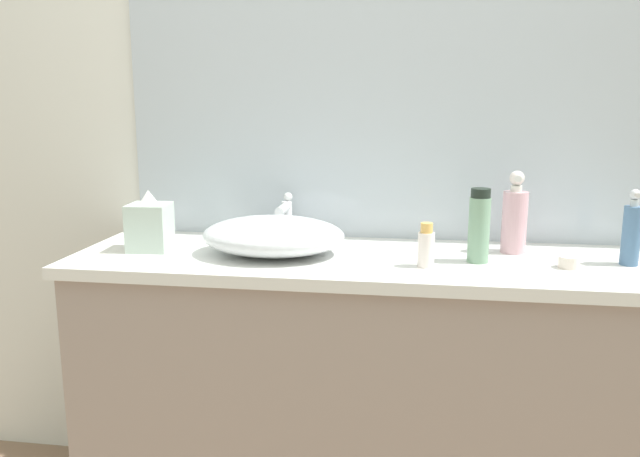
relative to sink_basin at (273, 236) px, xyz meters
name	(u,v)px	position (x,y,z in m)	size (l,w,h in m)	color
bathroom_wall_rear	(362,92)	(0.22, 0.31, 0.40)	(6.00, 0.06, 2.60)	silver
vanity_counter	(366,394)	(0.27, 0.01, -0.47)	(1.68, 0.52, 0.84)	gray
wall_mirror_panel	(378,53)	(0.27, 0.27, 0.52)	(1.58, 0.01, 1.14)	#B2BCC6
sink_basin	(273,236)	(0.00, 0.00, 0.00)	(0.41, 0.33, 0.11)	silver
faucet	(286,214)	(0.00, 0.17, 0.03)	(0.03, 0.15, 0.15)	silver
soap_dispenser	(631,233)	(0.97, 0.02, 0.03)	(0.05, 0.05, 0.20)	#486C91
lotion_bottle	(515,218)	(0.68, 0.12, 0.05)	(0.07, 0.07, 0.24)	#D3A1AC
perfume_bottle	(479,226)	(0.57, -0.01, 0.05)	(0.06, 0.06, 0.20)	gray
spray_can	(426,247)	(0.43, -0.08, 0.00)	(0.04, 0.04, 0.12)	white
tissue_box	(150,224)	(-0.37, -0.01, 0.02)	(0.12, 0.12, 0.18)	#B0C3B5
candle_jar	(569,262)	(0.80, -0.04, -0.04)	(0.06, 0.06, 0.03)	silver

